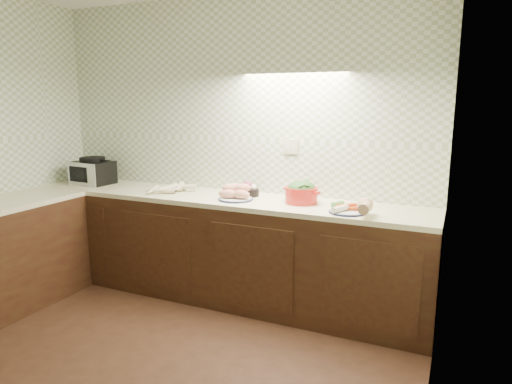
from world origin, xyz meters
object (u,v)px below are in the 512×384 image
at_px(veg_plate, 355,207).
at_px(parsnip_pile, 175,189).
at_px(toaster_oven, 93,171).
at_px(dutch_oven, 301,192).
at_px(sweet_potato_plate, 236,194).
at_px(onion_bowl, 249,190).

bearing_deg(veg_plate, parsnip_pile, 176.32).
relative_size(toaster_oven, dutch_oven, 1.20).
bearing_deg(sweet_potato_plate, onion_bowl, 79.01).
distance_m(sweet_potato_plate, dutch_oven, 0.55).
bearing_deg(toaster_oven, sweet_potato_plate, 1.52).
bearing_deg(veg_plate, sweet_potato_plate, 176.12).
relative_size(toaster_oven, parsnip_pile, 0.85).
distance_m(parsnip_pile, dutch_oven, 1.16).
xyz_separation_m(toaster_oven, sweet_potato_plate, (1.61, -0.08, -0.07)).
xyz_separation_m(onion_bowl, dutch_oven, (0.50, -0.08, 0.04)).
bearing_deg(dutch_oven, parsnip_pile, -160.30).
height_order(parsnip_pile, dutch_oven, dutch_oven).
relative_size(sweet_potato_plate, veg_plate, 0.84).
distance_m(toaster_oven, onion_bowl, 1.65).
distance_m(toaster_oven, sweet_potato_plate, 1.61).
bearing_deg(toaster_oven, parsnip_pile, 1.85).
xyz_separation_m(toaster_oven, veg_plate, (2.61, -0.15, -0.08)).
bearing_deg(onion_bowl, toaster_oven, -176.48).
bearing_deg(onion_bowl, sweet_potato_plate, -100.99).
relative_size(parsnip_pile, sweet_potato_plate, 1.59).
bearing_deg(toaster_oven, onion_bowl, 7.88).
relative_size(toaster_oven, veg_plate, 1.14).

